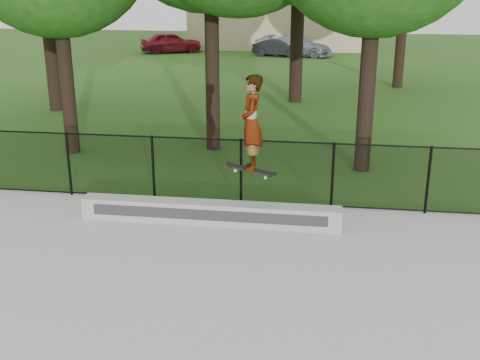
{
  "coord_description": "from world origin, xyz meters",
  "views": [
    {
      "loc": [
        1.8,
        -6.57,
        4.9
      ],
      "look_at": [
        0.23,
        4.2,
        1.2
      ],
      "focal_mm": 45.0,
      "sensor_mm": 36.0,
      "label": 1
    }
  ],
  "objects_px": {
    "car_a": "(171,42)",
    "car_b": "(279,48)",
    "skater_airborne": "(251,124)",
    "car_c": "(298,46)",
    "grind_ledge": "(210,213)"
  },
  "relations": [
    {
      "from": "car_a",
      "to": "car_c",
      "type": "xyz_separation_m",
      "value": [
        8.57,
        -0.56,
        -0.05
      ]
    },
    {
      "from": "car_b",
      "to": "skater_airborne",
      "type": "xyz_separation_m",
      "value": [
        1.8,
        -27.8,
        1.65
      ]
    },
    {
      "from": "grind_ledge",
      "to": "skater_airborne",
      "type": "height_order",
      "value": "skater_airborne"
    },
    {
      "from": "grind_ledge",
      "to": "car_c",
      "type": "relative_size",
      "value": 1.34
    },
    {
      "from": "grind_ledge",
      "to": "car_c",
      "type": "xyz_separation_m",
      "value": [
        0.31,
        28.14,
        0.35
      ]
    },
    {
      "from": "grind_ledge",
      "to": "car_a",
      "type": "relative_size",
      "value": 1.34
    },
    {
      "from": "car_a",
      "to": "car_b",
      "type": "bearing_deg",
      "value": -120.98
    },
    {
      "from": "grind_ledge",
      "to": "car_b",
      "type": "height_order",
      "value": "car_b"
    },
    {
      "from": "skater_airborne",
      "to": "car_b",
      "type": "bearing_deg",
      "value": 93.7
    },
    {
      "from": "grind_ledge",
      "to": "car_b",
      "type": "xyz_separation_m",
      "value": [
        -0.94,
        27.79,
        0.25
      ]
    },
    {
      "from": "skater_airborne",
      "to": "car_c",
      "type": "bearing_deg",
      "value": 91.11
    },
    {
      "from": "grind_ledge",
      "to": "car_b",
      "type": "bearing_deg",
      "value": 91.94
    },
    {
      "from": "car_a",
      "to": "skater_airborne",
      "type": "distance_m",
      "value": 30.16
    },
    {
      "from": "car_c",
      "to": "skater_airborne",
      "type": "bearing_deg",
      "value": -160.94
    },
    {
      "from": "grind_ledge",
      "to": "car_c",
      "type": "distance_m",
      "value": 28.15
    }
  ]
}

